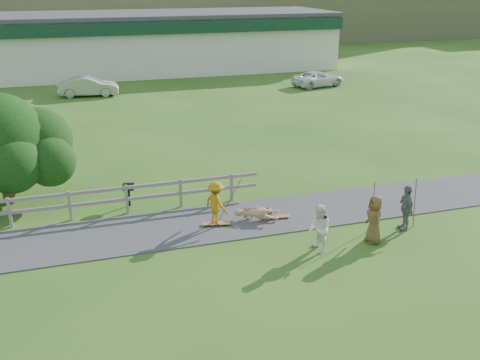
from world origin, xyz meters
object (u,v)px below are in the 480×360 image
(skater_fallen, at_px, (256,214))
(spectator_a, at_px, (319,229))
(spectator_b, at_px, (406,208))
(skater_rider, at_px, (216,206))
(car_white, at_px, (318,79))
(tree, at_px, (3,158))
(spectator_c, at_px, (374,219))
(bbq, at_px, (129,195))
(car_silver, at_px, (89,87))

(skater_fallen, distance_m, spectator_a, 3.00)
(spectator_a, relative_size, spectator_b, 0.98)
(skater_rider, xyz_separation_m, car_white, (14.07, 22.01, -0.19))
(car_white, relative_size, tree, 0.81)
(spectator_c, xyz_separation_m, bbq, (-7.31, 5.35, -0.38))
(spectator_b, bearing_deg, car_silver, -148.32)
(spectator_c, distance_m, bbq, 9.07)
(bbq, bearing_deg, tree, 172.97)
(spectator_a, relative_size, car_white, 0.37)
(spectator_a, height_order, spectator_b, spectator_b)
(skater_fallen, relative_size, car_white, 0.37)
(skater_fallen, height_order, tree, tree)
(skater_fallen, xyz_separation_m, spectator_c, (3.14, -2.65, 0.53))
(skater_rider, relative_size, bbq, 1.77)
(car_white, bearing_deg, spectator_b, 148.49)
(car_white, distance_m, bbq, 25.59)
(car_white, bearing_deg, tree, 116.55)
(spectator_b, bearing_deg, skater_rider, -97.66)
(skater_fallen, bearing_deg, tree, 89.21)
(spectator_c, bearing_deg, tree, -111.95)
(spectator_b, height_order, car_silver, spectator_b)
(skater_fallen, bearing_deg, spectator_a, -130.69)
(skater_fallen, relative_size, tree, 0.30)
(bbq, bearing_deg, car_white, 62.69)
(spectator_c, height_order, car_white, spectator_c)
(skater_rider, bearing_deg, car_silver, -18.55)
(spectator_c, height_order, tree, tree)
(tree, bearing_deg, bbq, -20.70)
(skater_rider, height_order, bbq, skater_rider)
(spectator_c, distance_m, tree, 13.68)
(skater_rider, distance_m, tree, 8.39)
(car_white, bearing_deg, spectator_a, 141.89)
(skater_rider, relative_size, tree, 0.30)
(bbq, bearing_deg, spectator_c, -22.53)
(skater_rider, bearing_deg, skater_fallen, -116.64)
(skater_fallen, bearing_deg, car_white, -3.62)
(spectator_c, height_order, bbq, spectator_c)
(tree, bearing_deg, car_silver, 78.95)
(skater_rider, xyz_separation_m, tree, (-7.10, 4.36, 1.05))
(spectator_a, height_order, car_silver, spectator_a)
(skater_fallen, height_order, car_white, car_white)
(car_silver, distance_m, bbq, 20.89)
(spectator_c, bearing_deg, bbq, -117.23)
(skater_rider, bearing_deg, car_white, -59.21)
(skater_fallen, distance_m, spectator_c, 4.14)
(spectator_c, xyz_separation_m, car_white, (9.47, 24.67, -0.23))
(spectator_a, distance_m, car_white, 27.25)
(spectator_b, relative_size, car_silver, 0.38)
(skater_rider, height_order, spectator_b, spectator_b)
(skater_rider, height_order, spectator_c, spectator_c)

